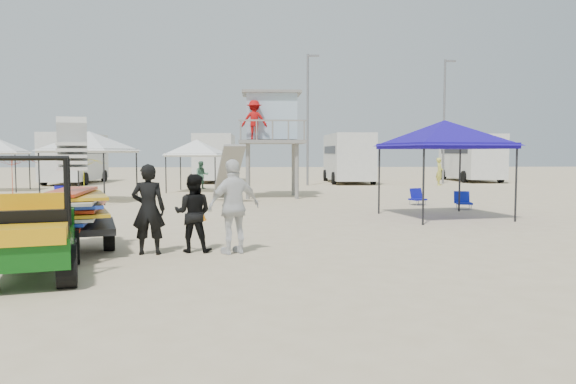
{
  "coord_description": "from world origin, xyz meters",
  "views": [
    {
      "loc": [
        -0.06,
        -7.43,
        2.04
      ],
      "look_at": [
        0.5,
        3.0,
        1.3
      ],
      "focal_mm": 35.0,
      "sensor_mm": 36.0,
      "label": 1
    }
  ],
  "objects": [
    {
      "name": "ground",
      "position": [
        0.0,
        0.0,
        0.0
      ],
      "size": [
        140.0,
        140.0,
        0.0
      ],
      "primitive_type": "plane",
      "color": "beige",
      "rests_on": "ground"
    },
    {
      "name": "utility_cart",
      "position": [
        -3.76,
        1.77,
        0.91
      ],
      "size": [
        1.94,
        2.82,
        1.95
      ],
      "color": "#0B480E",
      "rests_on": "ground"
    },
    {
      "name": "surf_trailer",
      "position": [
        -3.76,
        4.1,
        0.99
      ],
      "size": [
        1.98,
        2.82,
        2.44
      ],
      "color": "black",
      "rests_on": "ground"
    },
    {
      "name": "man_left",
      "position": [
        -2.24,
        3.8,
        0.91
      ],
      "size": [
        0.67,
        0.45,
        1.81
      ],
      "primitive_type": "imported",
      "rotation": [
        0.0,
        0.0,
        3.16
      ],
      "color": "black",
      "rests_on": "ground"
    },
    {
      "name": "man_mid",
      "position": [
        -1.39,
        4.05,
        0.8
      ],
      "size": [
        0.83,
        0.68,
        1.6
      ],
      "primitive_type": "imported",
      "rotation": [
        0.0,
        0.0,
        3.04
      ],
      "color": "black",
      "rests_on": "ground"
    },
    {
      "name": "man_right",
      "position": [
        -0.54,
        3.8,
        0.95
      ],
      "size": [
        1.2,
        0.96,
        1.91
      ],
      "primitive_type": "imported",
      "rotation": [
        0.0,
        0.0,
        3.67
      ],
      "color": "white",
      "rests_on": "ground"
    },
    {
      "name": "lifeguard_tower",
      "position": [
        0.48,
        18.11,
        3.47
      ],
      "size": [
        2.93,
        2.93,
        4.66
      ],
      "color": "gray",
      "rests_on": "ground"
    },
    {
      "name": "canopy_blue",
      "position": [
        5.73,
        9.76,
        2.89
      ],
      "size": [
        3.74,
        3.74,
        3.43
      ],
      "color": "black",
      "rests_on": "ground"
    },
    {
      "name": "canopy_white_a",
      "position": [
        -6.99,
        16.13,
        2.76
      ],
      "size": [
        3.56,
        3.56,
        3.3
      ],
      "color": "black",
      "rests_on": "ground"
    },
    {
      "name": "canopy_white_c",
      "position": [
        -3.21,
        21.79,
        2.55
      ],
      "size": [
        3.04,
        3.04,
        3.1
      ],
      "color": "black",
      "rests_on": "ground"
    },
    {
      "name": "umbrella_a",
      "position": [
        -10.51,
        16.95,
        0.97
      ],
      "size": [
        2.26,
        2.29,
        1.94
      ],
      "primitive_type": "imported",
      "rotation": [
        0.0,
        0.0,
        -0.07
      ],
      "color": "red",
      "rests_on": "ground"
    },
    {
      "name": "umbrella_b",
      "position": [
        -8.07,
        18.91,
        0.92
      ],
      "size": [
        2.83,
        2.84,
        1.84
      ],
      "primitive_type": "imported",
      "rotation": [
        0.0,
        0.0,
        0.63
      ],
      "color": "yellow",
      "rests_on": "ground"
    },
    {
      "name": "cone_near",
      "position": [
        -1.79,
        9.42,
        0.25
      ],
      "size": [
        0.34,
        0.34,
        0.5
      ],
      "primitive_type": "cone",
      "color": "orange",
      "rests_on": "ground"
    },
    {
      "name": "cone_far",
      "position": [
        -6.35,
        9.55,
        0.25
      ],
      "size": [
        0.34,
        0.34,
        0.5
      ],
      "primitive_type": "cone",
      "color": "#FB2407",
      "rests_on": "ground"
    },
    {
      "name": "beach_chair_a",
      "position": [
        -8.32,
        16.45,
        0.31
      ],
      "size": [
        0.72,
        0.81,
        0.64
      ],
      "color": "#1110AE",
      "rests_on": "ground"
    },
    {
      "name": "beach_chair_b",
      "position": [
        6.12,
        14.01,
        0.31
      ],
      "size": [
        0.7,
        0.77,
        0.64
      ],
      "color": "#0D0F94",
      "rests_on": "ground"
    },
    {
      "name": "beach_chair_c",
      "position": [
        7.29,
        12.25,
        0.31
      ],
      "size": [
        0.63,
        0.68,
        0.64
      ],
      "color": "#1020B2",
      "rests_on": "ground"
    },
    {
      "name": "rv_far_left",
      "position": [
        -12.0,
        29.99,
        1.8
      ],
      "size": [
        2.64,
        6.8,
        3.25
      ],
      "color": "silver",
      "rests_on": "ground"
    },
    {
      "name": "rv_mid_left",
      "position": [
        -3.0,
        31.49,
        1.8
      ],
      "size": [
        2.65,
        6.5,
        3.25
      ],
      "color": "silver",
      "rests_on": "ground"
    },
    {
      "name": "rv_mid_right",
      "position": [
        6.0,
        29.99,
        1.8
      ],
      "size": [
        2.64,
        7.0,
        3.25
      ],
      "color": "silver",
      "rests_on": "ground"
    },
    {
      "name": "rv_far_right",
      "position": [
        15.0,
        31.49,
        1.8
      ],
      "size": [
        2.64,
        6.6,
        3.25
      ],
      "color": "silver",
      "rests_on": "ground"
    },
    {
      "name": "light_pole_left",
      "position": [
        3.0,
        27.0,
        4.0
      ],
      "size": [
        0.14,
        0.14,
        8.0
      ],
      "primitive_type": "cylinder",
      "color": "slate",
      "rests_on": "ground"
    },
    {
      "name": "light_pole_right",
      "position": [
        12.0,
        28.5,
        4.0
      ],
      "size": [
        0.14,
        0.14,
        8.0
      ],
      "primitive_type": "cylinder",
      "color": "slate",
      "rests_on": "ground"
    },
    {
      "name": "distant_beachgoers",
      "position": [
        2.36,
        25.04,
        0.81
      ],
      "size": [
        15.09,
        3.3,
        1.71
      ],
      "color": "#45745B",
      "rests_on": "ground"
    }
  ]
}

